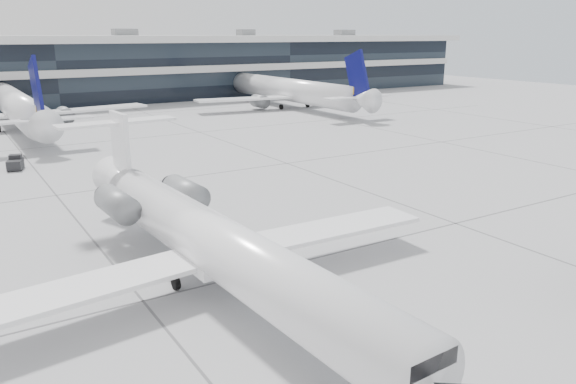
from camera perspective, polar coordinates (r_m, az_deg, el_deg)
ground at (r=30.27m, az=3.86°, el=-6.47°), size 220.00×220.00×0.00m
terminal at (r=106.13m, az=-23.45°, el=11.01°), size 170.00×22.00×10.00m
bg_jet_center at (r=78.93m, az=-25.60°, el=5.88°), size 32.00×40.00×9.60m
bg_jet_right at (r=92.27m, az=-0.00°, el=8.63°), size 32.00×40.00×9.60m
regional_jet at (r=25.67m, az=-7.51°, el=-5.08°), size 23.95×29.88×6.90m
traffic_cone at (r=41.17m, az=-12.49°, el=-0.39°), size 0.37×0.37×0.52m
far_tug at (r=54.56m, az=-25.97°, el=2.65°), size 1.66×2.21×1.25m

